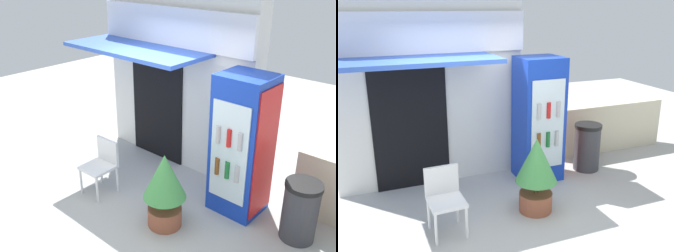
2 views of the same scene
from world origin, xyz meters
The scene contains 6 objects.
ground centered at (0.00, 0.00, 0.00)m, with size 16.00×16.00×0.00m, color #B2B2AD.
storefront_building centered at (-0.69, 1.72, 1.48)m, with size 2.98×1.33×2.85m.
drink_cooler centered at (0.94, 1.18, 0.99)m, with size 0.70×0.68×1.99m.
plastic_chair centered at (-0.85, 0.19, 0.49)m, with size 0.44×0.46×0.83m.
potted_plant_near_shop centered at (0.42, 0.20, 0.62)m, with size 0.57×0.57×1.06m.
trash_bin centered at (1.86, 1.14, 0.41)m, with size 0.46×0.46×0.81m.
Camera 1 is at (3.23, -2.88, 3.30)m, focal length 40.56 mm.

